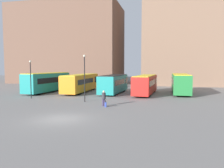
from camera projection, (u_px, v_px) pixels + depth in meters
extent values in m
plane|color=slate|center=(61.00, 119.00, 17.93)|extent=(160.00, 160.00, 0.00)
cube|color=brown|center=(68.00, 45.00, 60.12)|extent=(28.63, 15.68, 20.56)
cube|color=#7F604C|center=(204.00, 17.00, 51.69)|extent=(27.84, 14.35, 32.35)
cube|color=#19847F|center=(47.00, 82.00, 36.72)|extent=(3.31, 10.62, 2.91)
cube|color=black|center=(61.00, 79.00, 40.75)|extent=(2.63, 2.12, 1.10)
cube|color=black|center=(44.00, 80.00, 35.80)|extent=(3.02, 6.88, 0.87)
cube|color=yellow|center=(47.00, 73.00, 36.60)|extent=(3.10, 10.40, 0.08)
cylinder|color=black|center=(58.00, 87.00, 39.89)|extent=(2.41, 1.25, 1.05)
cylinder|color=black|center=(35.00, 91.00, 33.75)|extent=(2.41, 1.25, 1.05)
cube|color=orange|center=(81.00, 83.00, 37.13)|extent=(2.68, 11.58, 2.64)
cube|color=black|center=(90.00, 79.00, 41.70)|extent=(2.63, 2.14, 1.00)
cube|color=black|center=(79.00, 81.00, 36.09)|extent=(2.67, 7.42, 0.79)
cube|color=yellow|center=(81.00, 75.00, 37.02)|extent=(2.47, 11.34, 0.08)
cylinder|color=black|center=(88.00, 87.00, 40.69)|extent=(2.48, 1.06, 1.04)
cylinder|color=black|center=(73.00, 91.00, 33.73)|extent=(2.48, 1.06, 1.04)
cube|color=#19847F|center=(114.00, 84.00, 35.43)|extent=(3.03, 9.42, 2.64)
cube|color=black|center=(120.00, 80.00, 39.05)|extent=(2.67, 1.85, 1.00)
cube|color=black|center=(112.00, 82.00, 34.60)|extent=(2.88, 6.08, 0.79)
cube|color=black|center=(114.00, 75.00, 35.32)|extent=(2.82, 9.23, 0.08)
cylinder|color=black|center=(118.00, 89.00, 38.27)|extent=(2.49, 1.04, 0.91)
cylinder|color=black|center=(108.00, 92.00, 32.76)|extent=(2.49, 1.04, 0.91)
cube|color=red|center=(145.00, 84.00, 33.95)|extent=(3.18, 10.08, 2.60)
cube|color=black|center=(149.00, 81.00, 37.79)|extent=(2.59, 2.01, 0.99)
cube|color=black|center=(144.00, 82.00, 33.08)|extent=(2.93, 6.52, 0.78)
cube|color=yellow|center=(146.00, 76.00, 33.84)|extent=(2.97, 9.87, 0.08)
cylinder|color=black|center=(148.00, 89.00, 36.95)|extent=(2.39, 1.25, 1.07)
cylinder|color=black|center=(142.00, 93.00, 31.11)|extent=(2.39, 1.25, 1.07)
cube|color=#237A38|center=(181.00, 83.00, 34.51)|extent=(2.56, 9.23, 2.78)
cube|color=black|center=(179.00, 80.00, 38.15)|extent=(2.55, 1.72, 1.05)
cube|color=black|center=(181.00, 82.00, 33.68)|extent=(2.57, 5.91, 0.83)
cube|color=yellow|center=(181.00, 74.00, 34.40)|extent=(2.36, 9.05, 0.08)
cylinder|color=black|center=(179.00, 89.00, 37.37)|extent=(2.40, 1.07, 1.06)
cylinder|color=black|center=(182.00, 93.00, 31.84)|extent=(2.40, 1.07, 1.06)
cylinder|color=#382D4C|center=(103.00, 103.00, 23.84)|extent=(0.18, 0.18, 0.78)
cylinder|color=#382D4C|center=(105.00, 103.00, 23.83)|extent=(0.18, 0.18, 0.78)
cylinder|color=#2D2D33|center=(104.00, 96.00, 23.77)|extent=(0.51, 0.51, 0.68)
sphere|color=beige|center=(104.00, 92.00, 23.74)|extent=(0.25, 0.25, 0.25)
cube|color=#334CB2|center=(106.00, 104.00, 23.38)|extent=(0.25, 0.43, 0.51)
cube|color=black|center=(106.00, 101.00, 23.21)|extent=(0.10, 0.04, 0.23)
cylinder|color=black|center=(85.00, 79.00, 26.63)|extent=(0.12, 0.12, 5.53)
sphere|color=beige|center=(84.00, 56.00, 26.41)|extent=(0.28, 0.28, 0.28)
cylinder|color=black|center=(31.00, 80.00, 29.56)|extent=(0.12, 0.12, 4.93)
sphere|color=beige|center=(30.00, 61.00, 29.36)|extent=(0.28, 0.28, 0.28)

